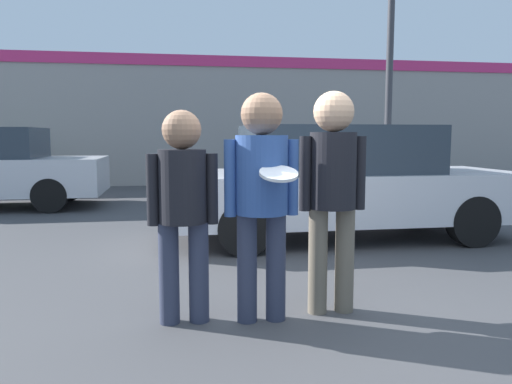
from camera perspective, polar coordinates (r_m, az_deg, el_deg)
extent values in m
plane|color=#3F3F42|center=(3.94, 3.93, -14.28)|extent=(56.00, 56.00, 0.00)
cube|color=gray|center=(14.36, -6.11, 8.08)|extent=(24.00, 0.18, 3.62)
cube|color=#CC2D6B|center=(14.39, -6.17, 14.72)|extent=(24.00, 0.04, 0.30)
cylinder|color=#2D3347|center=(3.80, -9.91, -9.15)|extent=(0.15, 0.15, 0.76)
cylinder|color=#2D3347|center=(3.80, -6.56, -9.08)|extent=(0.15, 0.15, 0.76)
cylinder|color=black|center=(3.68, -8.40, 0.65)|extent=(0.35, 0.35, 0.54)
cylinder|color=black|center=(3.68, -11.73, 0.24)|extent=(0.09, 0.09, 0.52)
cylinder|color=black|center=(3.69, -5.06, 0.37)|extent=(0.09, 0.09, 0.52)
sphere|color=#8C664C|center=(3.66, -8.50, 7.06)|extent=(0.28, 0.28, 0.28)
cylinder|color=#2D3347|center=(3.77, -1.04, -8.70)|extent=(0.15, 0.15, 0.82)
cylinder|color=#2D3347|center=(3.81, 2.28, -8.55)|extent=(0.15, 0.15, 0.82)
cylinder|color=#2D4C8C|center=(3.67, 0.64, 1.98)|extent=(0.39, 0.39, 0.58)
cylinder|color=#2D4C8C|center=(3.64, -2.98, 1.59)|extent=(0.09, 0.09, 0.56)
cylinder|color=#2D4C8C|center=(3.72, 4.18, 1.69)|extent=(0.09, 0.09, 0.56)
sphere|color=#8C664C|center=(3.66, 0.65, 8.91)|extent=(0.31, 0.31, 0.31)
cylinder|color=white|center=(3.41, 2.61, 2.12)|extent=(0.27, 0.26, 0.10)
cylinder|color=#665B4C|center=(3.98, 7.08, -7.84)|extent=(0.15, 0.15, 0.83)
cylinder|color=#665B4C|center=(4.05, 10.09, -7.65)|extent=(0.15, 0.15, 0.83)
cylinder|color=black|center=(3.90, 8.77, 2.44)|extent=(0.36, 0.36, 0.59)
cylinder|color=black|center=(3.84, 5.64, 2.10)|extent=(0.09, 0.09, 0.57)
cylinder|color=black|center=(3.97, 11.78, 2.14)|extent=(0.09, 0.09, 0.57)
sphere|color=tan|center=(3.89, 8.89, 9.07)|extent=(0.31, 0.31, 0.31)
cube|color=silver|center=(6.91, 9.74, -0.31)|extent=(4.70, 1.81, 0.63)
cube|color=#28333D|center=(6.83, 9.10, 4.90)|extent=(2.44, 1.55, 0.62)
cylinder|color=black|center=(8.25, 17.45, -1.31)|extent=(0.65, 0.22, 0.65)
cylinder|color=black|center=(6.87, 23.54, -3.06)|extent=(0.65, 0.22, 0.65)
cylinder|color=black|center=(7.40, -3.11, -1.87)|extent=(0.65, 0.22, 0.65)
cylinder|color=black|center=(5.82, -1.33, -4.14)|extent=(0.65, 0.22, 0.65)
cylinder|color=black|center=(11.40, -20.65, 0.61)|extent=(0.63, 0.22, 0.63)
cylinder|color=black|center=(9.79, -22.51, -0.37)|extent=(0.63, 0.22, 0.63)
cylinder|color=#38383D|center=(9.35, 15.19, 19.16)|extent=(0.12, 0.12, 6.97)
sphere|color=#387A3D|center=(14.24, -26.97, 2.44)|extent=(1.14, 1.14, 1.14)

